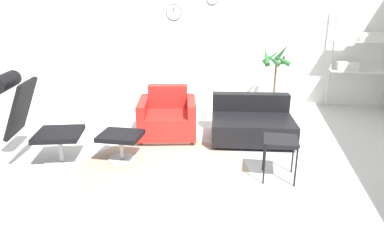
# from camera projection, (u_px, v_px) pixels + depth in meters

# --- Properties ---
(ground_plane) EXTENTS (12.00, 12.00, 0.00)m
(ground_plane) POSITION_uv_depth(u_px,v_px,m) (190.00, 159.00, 4.56)
(ground_plane) COLOR silver
(wall_back) EXTENTS (12.00, 0.09, 2.80)m
(wall_back) POSITION_uv_depth(u_px,v_px,m) (218.00, 33.00, 7.02)
(wall_back) COLOR silver
(wall_back) RESTS_ON ground_plane
(round_rug) EXTENTS (2.16, 2.16, 0.01)m
(round_rug) POSITION_uv_depth(u_px,v_px,m) (163.00, 170.00, 4.25)
(round_rug) COLOR tan
(round_rug) RESTS_ON ground_plane
(lounge_chair) EXTENTS (1.03, 0.77, 1.18)m
(lounge_chair) POSITION_uv_depth(u_px,v_px,m) (31.00, 112.00, 4.23)
(lounge_chair) COLOR #BCBCC1
(lounge_chair) RESTS_ON ground_plane
(ottoman) EXTENTS (0.53, 0.45, 0.38)m
(ottoman) POSITION_uv_depth(u_px,v_px,m) (121.00, 140.00, 4.46)
(ottoman) COLOR #BCBCC1
(ottoman) RESTS_ON ground_plane
(armchair_red) EXTENTS (1.00, 0.96, 0.76)m
(armchair_red) POSITION_uv_depth(u_px,v_px,m) (168.00, 119.00, 5.28)
(armchair_red) COLOR silver
(armchair_red) RESTS_ON ground_plane
(couch_low) EXTENTS (1.30, 1.07, 0.63)m
(couch_low) POSITION_uv_depth(u_px,v_px,m) (252.00, 124.00, 5.20)
(couch_low) COLOR black
(couch_low) RESTS_ON ground_plane
(side_table) EXTENTS (0.39, 0.39, 0.50)m
(side_table) POSITION_uv_depth(u_px,v_px,m) (280.00, 144.00, 3.94)
(side_table) COLOR black
(side_table) RESTS_ON ground_plane
(potted_plant) EXTENTS (0.55, 0.56, 1.29)m
(potted_plant) POSITION_uv_depth(u_px,v_px,m) (274.00, 79.00, 6.52)
(potted_plant) COLOR brown
(potted_plant) RESTS_ON ground_plane
(shelf_unit) EXTENTS (1.08, 0.28, 2.03)m
(shelf_unit) POSITION_uv_depth(u_px,v_px,m) (360.00, 54.00, 6.39)
(shelf_unit) COLOR #BCBCC1
(shelf_unit) RESTS_ON ground_plane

